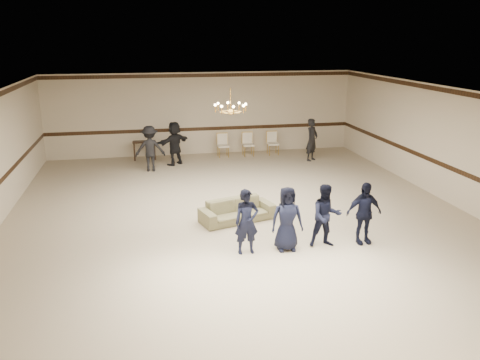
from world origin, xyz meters
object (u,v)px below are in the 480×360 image
at_px(boy_b, 287,219).
at_px(console_table, 145,150).
at_px(banquet_chair_right, 273,143).
at_px(banquet_chair_left, 223,146).
at_px(adult_left, 150,149).
at_px(boy_d, 364,213).
at_px(settee, 237,210).
at_px(adult_mid, 175,143).
at_px(chandelier, 231,100).
at_px(boy_c, 326,216).
at_px(banquet_chair_mid, 248,145).
at_px(adult_right, 312,140).
at_px(boy_a, 247,222).

bearing_deg(boy_b, console_table, 110.91).
bearing_deg(banquet_chair_right, banquet_chair_left, -176.44).
bearing_deg(adult_left, boy_d, 124.08).
bearing_deg(boy_d, settee, 140.48).
bearing_deg(boy_b, adult_left, 113.53).
xyz_separation_m(settee, adult_mid, (-1.11, 6.04, 0.52)).
distance_m(chandelier, banquet_chair_right, 6.37).
bearing_deg(console_table, banquet_chair_right, 0.96).
relative_size(boy_c, boy_d, 1.00).
relative_size(banquet_chair_mid, console_table, 1.06).
bearing_deg(banquet_chair_right, boy_c, -94.14).
relative_size(banquet_chair_mid, banquet_chair_right, 1.00).
relative_size(adult_left, banquet_chair_right, 1.77).
height_order(adult_right, console_table, adult_right).
bearing_deg(console_table, settee, -69.46).
distance_m(banquet_chair_mid, console_table, 4.01).
bearing_deg(banquet_chair_right, boy_b, -99.81).
bearing_deg(settee, adult_mid, 84.20).
xyz_separation_m(boy_b, boy_c, (0.90, 0.00, 0.00)).
bearing_deg(banquet_chair_left, boy_c, -85.81).
height_order(boy_c, banquet_chair_left, boy_c).
bearing_deg(chandelier, settee, -94.94).
relative_size(chandelier, boy_d, 0.65).
height_order(boy_a, adult_left, adult_left).
xyz_separation_m(boy_b, boy_d, (1.80, 0.00, 0.00)).
distance_m(chandelier, boy_d, 4.77).
distance_m(adult_mid, banquet_chair_left, 2.11).
bearing_deg(banquet_chair_left, console_table, 175.08).
relative_size(boy_c, console_table, 1.69).
relative_size(adult_left, adult_mid, 1.00).
distance_m(adult_right, banquet_chair_left, 3.42).
height_order(boy_a, boy_b, same).
height_order(settee, adult_mid, adult_mid).
bearing_deg(settee, adult_right, 38.51).
distance_m(chandelier, settee, 3.05).
bearing_deg(boy_d, console_table, 115.69).
relative_size(chandelier, boy_b, 0.65).
xyz_separation_m(chandelier, adult_right, (3.85, 4.05, -2.08)).
bearing_deg(adult_mid, console_table, -80.05).
height_order(chandelier, boy_c, chandelier).
distance_m(boy_c, banquet_chair_left, 8.82).
xyz_separation_m(boy_c, boy_d, (0.90, 0.00, 0.00)).
xyz_separation_m(boy_b, console_table, (-2.91, 8.98, -0.36)).
height_order(boy_c, adult_left, adult_left).
distance_m(settee, banquet_chair_left, 6.89).
xyz_separation_m(boy_d, settee, (-2.52, 1.94, -0.44)).
xyz_separation_m(boy_c, console_table, (-3.81, 8.98, -0.36)).
height_order(adult_mid, banquet_chair_mid, adult_mid).
bearing_deg(settee, adult_left, 94.41).
bearing_deg(settee, boy_a, -111.51).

